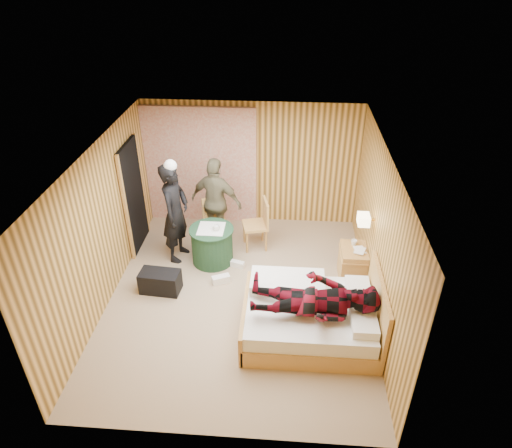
# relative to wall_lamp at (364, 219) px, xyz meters

# --- Properties ---
(floor) EXTENTS (4.20, 5.00, 0.01)m
(floor) POSITION_rel_wall_lamp_xyz_m (-1.92, -0.45, -1.30)
(floor) COLOR tan
(floor) RESTS_ON ground
(ceiling) EXTENTS (4.20, 5.00, 0.01)m
(ceiling) POSITION_rel_wall_lamp_xyz_m (-1.92, -0.45, 1.20)
(ceiling) COLOR silver
(ceiling) RESTS_ON wall_back
(wall_back) EXTENTS (4.20, 0.02, 2.50)m
(wall_back) POSITION_rel_wall_lamp_xyz_m (-1.92, 2.05, -0.05)
(wall_back) COLOR #ECB35A
(wall_back) RESTS_ON floor
(wall_left) EXTENTS (0.02, 5.00, 2.50)m
(wall_left) POSITION_rel_wall_lamp_xyz_m (-4.02, -0.45, -0.05)
(wall_left) COLOR #ECB35A
(wall_left) RESTS_ON floor
(wall_right) EXTENTS (0.02, 5.00, 2.50)m
(wall_right) POSITION_rel_wall_lamp_xyz_m (0.18, -0.45, -0.05)
(wall_right) COLOR #ECB35A
(wall_right) RESTS_ON floor
(curtain) EXTENTS (2.20, 0.08, 2.40)m
(curtain) POSITION_rel_wall_lamp_xyz_m (-2.92, 1.98, -0.10)
(curtain) COLOR beige
(curtain) RESTS_ON floor
(doorway) EXTENTS (0.06, 0.90, 2.05)m
(doorway) POSITION_rel_wall_lamp_xyz_m (-3.98, 0.95, -0.28)
(doorway) COLOR black
(doorway) RESTS_ON floor
(wall_lamp) EXTENTS (0.26, 0.24, 0.16)m
(wall_lamp) POSITION_rel_wall_lamp_xyz_m (0.00, 0.00, 0.00)
(wall_lamp) COLOR gold
(wall_lamp) RESTS_ON wall_right
(bed) EXTENTS (1.95, 1.49, 1.02)m
(bed) POSITION_rel_wall_lamp_xyz_m (-0.79, -1.15, -1.00)
(bed) COLOR #E5B65E
(bed) RESTS_ON floor
(nightstand) EXTENTS (0.45, 0.61, 0.59)m
(nightstand) POSITION_rel_wall_lamp_xyz_m (-0.04, 0.20, -0.99)
(nightstand) COLOR #E5B65E
(nightstand) RESTS_ON floor
(round_table) EXTENTS (0.79, 0.79, 0.70)m
(round_table) POSITION_rel_wall_lamp_xyz_m (-2.51, 0.50, -0.95)
(round_table) COLOR #21482B
(round_table) RESTS_ON floor
(chair_far) EXTENTS (0.56, 0.56, 0.93)m
(chair_far) POSITION_rel_wall_lamp_xyz_m (-2.54, 1.13, -0.76)
(chair_far) COLOR #E5B65E
(chair_far) RESTS_ON floor
(chair_near) EXTENTS (0.53, 0.53, 0.98)m
(chair_near) POSITION_rel_wall_lamp_xyz_m (-1.69, 1.04, -0.73)
(chair_near) COLOR #E5B65E
(chair_near) RESTS_ON floor
(duffel_bag) EXTENTS (0.68, 0.40, 0.37)m
(duffel_bag) POSITION_rel_wall_lamp_xyz_m (-3.24, -0.39, -1.11)
(duffel_bag) COLOR black
(duffel_bag) RESTS_ON floor
(sneaker_left) EXTENTS (0.33, 0.24, 0.13)m
(sneaker_left) POSITION_rel_wall_lamp_xyz_m (-2.28, -0.11, -1.23)
(sneaker_left) COLOR white
(sneaker_left) RESTS_ON floor
(sneaker_right) EXTENTS (0.27, 0.17, 0.11)m
(sneaker_right) POSITION_rel_wall_lamp_xyz_m (-2.04, 0.36, -1.25)
(sneaker_right) COLOR white
(sneaker_right) RESTS_ON floor
(woman_standing) EXTENTS (0.57, 0.75, 1.86)m
(woman_standing) POSITION_rel_wall_lamp_xyz_m (-3.15, 0.60, -0.37)
(woman_standing) COLOR black
(woman_standing) RESTS_ON floor
(man_at_table) EXTENTS (1.09, 0.71, 1.72)m
(man_at_table) POSITION_rel_wall_lamp_xyz_m (-2.51, 1.16, -0.44)
(man_at_table) COLOR brown
(man_at_table) RESTS_ON floor
(man_on_bed) EXTENTS (0.86, 0.67, 1.77)m
(man_on_bed) POSITION_rel_wall_lamp_xyz_m (-0.77, -1.38, -0.36)
(man_on_bed) COLOR maroon
(man_on_bed) RESTS_ON bed
(book_lower) EXTENTS (0.20, 0.25, 0.02)m
(book_lower) POSITION_rel_wall_lamp_xyz_m (-0.04, 0.15, -0.70)
(book_lower) COLOR white
(book_lower) RESTS_ON nightstand
(book_upper) EXTENTS (0.23, 0.27, 0.02)m
(book_upper) POSITION_rel_wall_lamp_xyz_m (-0.04, 0.15, -0.68)
(book_upper) COLOR white
(book_upper) RESTS_ON nightstand
(cup_nightstand) EXTENTS (0.13, 0.13, 0.09)m
(cup_nightstand) POSITION_rel_wall_lamp_xyz_m (-0.04, 0.33, -0.66)
(cup_nightstand) COLOR white
(cup_nightstand) RESTS_ON nightstand
(cup_table) EXTENTS (0.14, 0.14, 0.10)m
(cup_table) POSITION_rel_wall_lamp_xyz_m (-2.41, 0.45, -0.55)
(cup_table) COLOR white
(cup_table) RESTS_ON round_table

